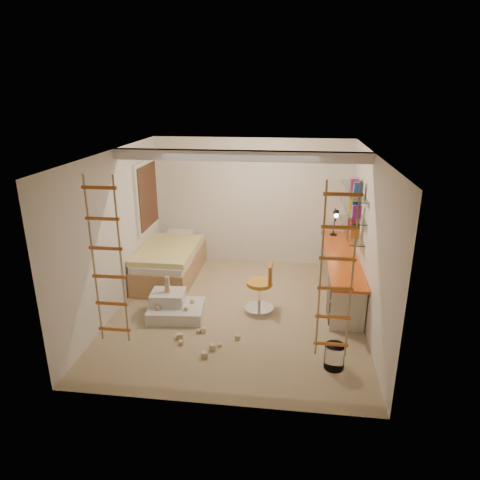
# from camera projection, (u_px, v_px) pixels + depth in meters

# --- Properties ---
(floor) EXTENTS (4.50, 4.50, 0.00)m
(floor) POSITION_uv_depth(u_px,v_px,m) (238.00, 311.00, 7.10)
(floor) COLOR tan
(floor) RESTS_ON ground
(ceiling_beam) EXTENTS (4.00, 0.18, 0.16)m
(ceiling_beam) POSITION_uv_depth(u_px,v_px,m) (240.00, 156.00, 6.55)
(ceiling_beam) COLOR white
(ceiling_beam) RESTS_ON ceiling
(window_frame) EXTENTS (0.06, 1.15, 1.35)m
(window_frame) POSITION_uv_depth(u_px,v_px,m) (146.00, 196.00, 8.23)
(window_frame) COLOR white
(window_frame) RESTS_ON wall_left
(window_blind) EXTENTS (0.02, 1.00, 1.20)m
(window_blind) POSITION_uv_depth(u_px,v_px,m) (148.00, 196.00, 8.22)
(window_blind) COLOR #4C2D1E
(window_blind) RESTS_ON window_frame
(rope_ladder_left) EXTENTS (0.41, 0.04, 2.13)m
(rope_ladder_left) POSITION_uv_depth(u_px,v_px,m) (107.00, 263.00, 5.12)
(rope_ladder_left) COLOR orange
(rope_ladder_left) RESTS_ON ceiling
(rope_ladder_right) EXTENTS (0.41, 0.04, 2.13)m
(rope_ladder_right) POSITION_uv_depth(u_px,v_px,m) (336.00, 274.00, 4.81)
(rope_ladder_right) COLOR orange
(rope_ladder_right) RESTS_ON ceiling
(waste_bin) EXTENTS (0.27, 0.27, 0.34)m
(waste_bin) POSITION_uv_depth(u_px,v_px,m) (334.00, 356.00, 5.61)
(waste_bin) COLOR white
(waste_bin) RESTS_ON floor
(desk) EXTENTS (0.56, 2.80, 0.75)m
(desk) POSITION_uv_depth(u_px,v_px,m) (340.00, 273.00, 7.58)
(desk) COLOR #DC5819
(desk) RESTS_ON floor
(shelves) EXTENTS (0.25, 1.80, 0.71)m
(shelves) POSITION_uv_depth(u_px,v_px,m) (352.00, 210.00, 7.45)
(shelves) COLOR white
(shelves) RESTS_ON wall_right
(bed) EXTENTS (1.02, 2.00, 0.69)m
(bed) POSITION_uv_depth(u_px,v_px,m) (170.00, 261.00, 8.32)
(bed) COLOR #AD7F51
(bed) RESTS_ON floor
(task_lamp) EXTENTS (0.14, 0.36, 0.57)m
(task_lamp) POSITION_uv_depth(u_px,v_px,m) (336.00, 218.00, 8.24)
(task_lamp) COLOR black
(task_lamp) RESTS_ON desk
(swivel_chair) EXTENTS (0.50, 0.50, 0.83)m
(swivel_chair) POSITION_uv_depth(u_px,v_px,m) (261.00, 293.00, 7.05)
(swivel_chair) COLOR gold
(swivel_chair) RESTS_ON floor
(play_platform) EXTENTS (0.93, 0.75, 0.39)m
(play_platform) POSITION_uv_depth(u_px,v_px,m) (174.00, 307.00, 6.92)
(play_platform) COLOR silver
(play_platform) RESTS_ON floor
(toy_blocks) EXTENTS (1.38, 1.25, 0.66)m
(toy_blocks) POSITION_uv_depth(u_px,v_px,m) (190.00, 319.00, 6.48)
(toy_blocks) COLOR #CCB284
(toy_blocks) RESTS_ON floor
(books) EXTENTS (0.14, 0.64, 0.92)m
(books) POSITION_uv_depth(u_px,v_px,m) (353.00, 203.00, 7.41)
(books) COLOR orange
(books) RESTS_ON shelves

